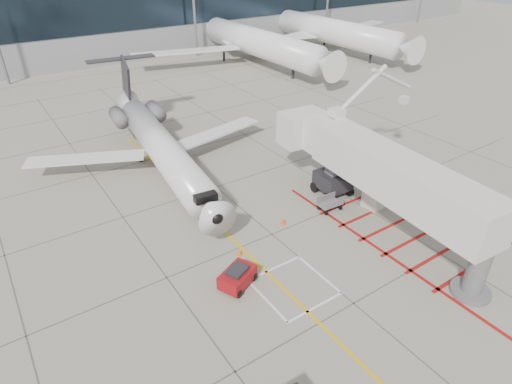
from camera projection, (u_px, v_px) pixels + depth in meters
ground_plane at (308, 265)px, 27.35m from camera, size 260.00×260.00×0.00m
regional_jet at (167, 141)px, 34.87m from camera, size 25.88×31.09×7.51m
jet_bridge at (396, 185)px, 28.26m from camera, size 10.97×20.56×7.95m
pushback_tug at (237, 276)px, 25.48m from camera, size 2.66×2.23×1.33m
baggage_cart at (330, 203)px, 32.65m from camera, size 1.84×1.23×1.12m
ground_power_unit at (379, 194)px, 33.09m from camera, size 2.48×1.54×1.90m
cone_nose at (239, 252)px, 28.12m from camera, size 0.33×0.33×0.45m
cone_side at (283, 221)px, 31.15m from camera, size 0.37×0.37×0.51m
terminal_building at (106, 7)px, 78.27m from camera, size 180.00×28.00×14.00m
terminal_glass_band at (132, 10)px, 67.78m from camera, size 180.00×0.10×6.00m
bg_aircraft_c at (246, 22)px, 68.88m from camera, size 37.71×41.90×12.57m
bg_aircraft_d at (322, 13)px, 76.67m from camera, size 37.85×42.05×12.62m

